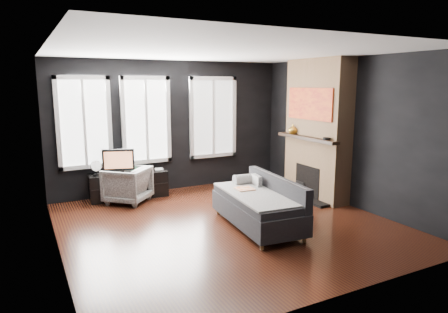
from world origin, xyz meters
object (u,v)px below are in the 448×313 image
mug (149,168)px  sofa (257,203)px  mantel_vase (293,129)px  book (155,165)px  monitor (118,160)px  media_console (129,185)px  armchair (127,183)px

mug → sofa: bearing=-68.2°
mug → mantel_vase: bearing=-22.4°
mug → book: size_ratio=0.61×
monitor → mug: bearing=9.1°
media_console → mantel_vase: 3.46m
armchair → book: size_ratio=3.53×
sofa → media_console: bearing=123.8°
mug → book: 0.18m
sofa → mantel_vase: size_ratio=9.46×
monitor → mug: size_ratio=4.71×
mug → book: bearing=33.5°
monitor → mantel_vase: 3.49m
sofa → monitor: 3.00m
media_console → mug: bearing=-9.7°
book → media_console: bearing=-179.5°
sofa → media_console: size_ratio=1.23×
armchair → media_console: armchair is taller
sofa → mantel_vase: (1.68, 1.37, 0.93)m
armchair → mantel_vase: bearing=117.4°
media_console → monitor: monitor is taller
monitor → sofa: bearing=-42.8°
monitor → mantel_vase: mantel_vase is taller
monitor → mantel_vase: size_ratio=3.15×
monitor → book: size_ratio=2.87×
media_console → mantel_vase: mantel_vase is taller
armchair → monitor: bearing=-117.9°
sofa → mantel_vase: 2.36m
mantel_vase → monitor: bearing=160.3°
sofa → mug: (-0.99, 2.46, 0.18)m
sofa → monitor: size_ratio=3.00×
sofa → monitor: bearing=127.2°
armchair → media_console: bearing=-155.3°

